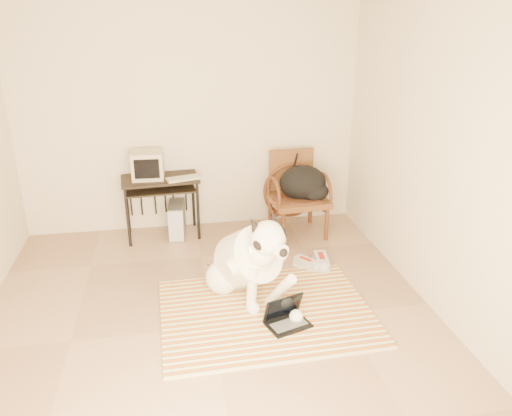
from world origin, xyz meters
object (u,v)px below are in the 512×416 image
object	(u,v)px
dog	(248,261)
crt_monitor	(148,165)
laptop	(286,317)
rattan_chair	(297,194)
backpack	(305,184)
computer_desk	(160,187)
pc_tower	(177,220)

from	to	relation	value
dog	crt_monitor	xyz separation A→B (m)	(-0.90, 1.58, 0.50)
laptop	rattan_chair	distance (m)	2.03
rattan_chair	backpack	distance (m)	0.19
dog	crt_monitor	distance (m)	1.89
rattan_chair	crt_monitor	bearing A→B (deg)	173.80
rattan_chair	computer_desk	bearing A→B (deg)	174.48
computer_desk	crt_monitor	distance (m)	0.29
pc_tower	backpack	world-z (taller)	backpack
dog	rattan_chair	xyz separation A→B (m)	(0.82, 1.39, 0.11)
laptop	backpack	world-z (taller)	backpack
dog	rattan_chair	world-z (taller)	rattan_chair
crt_monitor	backpack	distance (m)	1.83
dog	pc_tower	distance (m)	1.67
crt_monitor	rattan_chair	distance (m)	1.78
dog	rattan_chair	bearing A→B (deg)	59.62
crt_monitor	pc_tower	size ratio (longest dim) A/B	0.82
laptop	computer_desk	world-z (taller)	computer_desk
computer_desk	backpack	world-z (taller)	backpack
pc_tower	dog	bearing A→B (deg)	-68.24
laptop	backpack	xyz separation A→B (m)	(0.64, 1.81, 0.56)
dog	computer_desk	distance (m)	1.75
laptop	crt_monitor	xyz separation A→B (m)	(-1.15, 2.09, 0.80)
laptop	pc_tower	distance (m)	2.22
dog	backpack	size ratio (longest dim) A/B	2.09
rattan_chair	backpack	size ratio (longest dim) A/B	1.74
dog	backpack	world-z (taller)	dog
crt_monitor	rattan_chair	bearing A→B (deg)	-6.20
backpack	computer_desk	bearing A→B (deg)	171.47
crt_monitor	laptop	bearing A→B (deg)	-61.24
laptop	crt_monitor	distance (m)	2.52
dog	crt_monitor	world-z (taller)	crt_monitor
computer_desk	backpack	size ratio (longest dim) A/B	1.62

